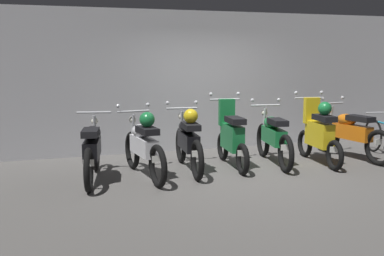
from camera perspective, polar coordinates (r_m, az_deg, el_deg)
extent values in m
plane|color=#565451|center=(7.98, 5.88, -5.33)|extent=(80.00, 80.00, 0.00)
cube|color=#ADADB2|center=(9.81, 0.77, 5.76)|extent=(16.00, 0.30, 2.85)
torus|color=black|center=(8.11, -11.66, -2.88)|extent=(0.21, 0.66, 0.65)
torus|color=black|center=(6.85, -12.52, -5.05)|extent=(0.21, 0.66, 0.65)
cube|color=black|center=(7.44, -12.10, -2.45)|extent=(0.37, 0.86, 0.28)
ellipsoid|color=black|center=(7.55, -12.05, -0.58)|extent=(0.34, 0.48, 0.22)
cube|color=black|center=(7.21, -12.30, -0.54)|extent=(0.33, 0.56, 0.10)
cylinder|color=#B7BABF|center=(7.90, -11.88, 1.88)|extent=(0.56, 0.14, 0.04)
cylinder|color=#B7BABF|center=(8.00, -11.76, -0.71)|extent=(0.09, 0.17, 0.65)
sphere|color=silver|center=(7.97, -11.81, 0.85)|extent=(0.12, 0.12, 0.12)
cube|color=white|center=(6.85, -12.53, -4.19)|extent=(0.16, 0.04, 0.10)
torus|color=black|center=(8.16, -7.31, -2.70)|extent=(0.16, 0.66, 0.65)
torus|color=black|center=(6.95, -4.20, -4.66)|extent=(0.16, 0.66, 0.65)
cube|color=silver|center=(7.51, -5.90, -2.19)|extent=(0.31, 0.85, 0.28)
ellipsoid|color=silver|center=(7.62, -6.29, -0.36)|extent=(0.30, 0.46, 0.22)
cube|color=black|center=(7.29, -5.49, -0.28)|extent=(0.29, 0.54, 0.10)
cylinder|color=#B7BABF|center=(7.95, -7.18, 2.04)|extent=(0.56, 0.09, 0.04)
sphere|color=#B7BABF|center=(7.87, -9.01, 2.66)|extent=(0.07, 0.07, 0.07)
sphere|color=#B7BABF|center=(8.02, -5.42, 2.84)|extent=(0.07, 0.07, 0.07)
cylinder|color=#B7BABF|center=(8.05, -7.24, -0.54)|extent=(0.07, 0.16, 0.65)
sphere|color=silver|center=(8.02, -7.27, 1.01)|extent=(0.12, 0.12, 0.12)
cube|color=white|center=(6.95, -4.28, -3.82)|extent=(0.16, 0.03, 0.10)
sphere|color=#197238|center=(7.27, -5.51, 1.04)|extent=(0.24, 0.24, 0.24)
torus|color=black|center=(8.56, -1.36, -2.09)|extent=(0.15, 0.66, 0.65)
torus|color=black|center=(7.31, 0.64, -3.96)|extent=(0.15, 0.66, 0.65)
cube|color=black|center=(7.90, -0.44, -1.61)|extent=(0.30, 0.85, 0.28)
ellipsoid|color=black|center=(8.01, -0.68, 0.14)|extent=(0.30, 0.46, 0.22)
cube|color=black|center=(7.68, -0.16, 0.21)|extent=(0.29, 0.54, 0.10)
cylinder|color=#B7BABF|center=(8.36, -1.24, 2.43)|extent=(0.56, 0.09, 0.04)
sphere|color=#B7BABF|center=(8.30, -3.01, 3.07)|extent=(0.07, 0.07, 0.07)
sphere|color=#B7BABF|center=(8.40, 0.50, 3.15)|extent=(0.07, 0.07, 0.07)
cylinder|color=#B7BABF|center=(8.45, -1.30, -0.03)|extent=(0.07, 0.16, 0.65)
sphere|color=silver|center=(8.42, -1.31, 1.45)|extent=(0.12, 0.12, 0.12)
cube|color=white|center=(7.32, 0.60, -3.15)|extent=(0.16, 0.03, 0.10)
sphere|color=gold|center=(7.65, -0.16, 1.47)|extent=(0.24, 0.24, 0.24)
torus|color=black|center=(8.78, 3.78, -2.24)|extent=(0.14, 0.54, 0.53)
torus|color=black|center=(7.71, 6.19, -3.81)|extent=(0.14, 0.54, 0.53)
cube|color=#197238|center=(8.19, 4.93, -1.12)|extent=(0.29, 0.75, 0.44)
cube|color=#197238|center=(8.46, 4.26, 1.94)|extent=(0.29, 0.15, 0.48)
cube|color=black|center=(7.99, 5.31, 0.95)|extent=(0.29, 0.54, 0.10)
cylinder|color=#B7BABF|center=(8.57, 4.01, 3.50)|extent=(0.56, 0.09, 0.04)
sphere|color=#B7BABF|center=(8.49, 2.33, 4.15)|extent=(0.07, 0.07, 0.07)
sphere|color=#B7BABF|center=(8.64, 5.67, 4.19)|extent=(0.07, 0.07, 0.07)
cylinder|color=#B7BABF|center=(8.67, 3.89, 0.44)|extent=(0.07, 0.15, 0.85)
sphere|color=silver|center=(8.63, 3.91, 2.54)|extent=(0.12, 0.12, 0.12)
cube|color=white|center=(7.71, 6.15, -3.05)|extent=(0.16, 0.03, 0.10)
torus|color=black|center=(9.18, 8.67, -1.46)|extent=(0.20, 0.66, 0.65)
torus|color=black|center=(7.96, 11.38, -3.09)|extent=(0.20, 0.66, 0.65)
cube|color=#197238|center=(8.53, 9.96, -0.96)|extent=(0.36, 0.86, 0.28)
ellipsoid|color=#197238|center=(8.65, 9.68, 0.65)|extent=(0.33, 0.48, 0.22)
cube|color=black|center=(8.32, 10.40, 0.73)|extent=(0.32, 0.55, 0.10)
cylinder|color=#B7BABF|center=(8.98, 8.96, 2.76)|extent=(0.56, 0.13, 0.04)
sphere|color=#B7BABF|center=(8.90, 7.37, 3.39)|extent=(0.07, 0.07, 0.07)
sphere|color=#B7BABF|center=(9.05, 10.55, 3.40)|extent=(0.07, 0.07, 0.07)
cylinder|color=#B7BABF|center=(9.08, 8.81, 0.47)|extent=(0.08, 0.17, 0.65)
sphere|color=silver|center=(9.05, 8.84, 1.85)|extent=(0.12, 0.12, 0.12)
cube|color=white|center=(7.97, 11.34, -2.34)|extent=(0.16, 0.04, 0.10)
torus|color=black|center=(9.32, 13.61, -1.83)|extent=(0.14, 0.54, 0.53)
torus|color=black|center=(8.31, 17.02, -3.22)|extent=(0.14, 0.54, 0.53)
cube|color=gold|center=(8.76, 15.29, -0.75)|extent=(0.30, 0.75, 0.44)
cube|color=gold|center=(9.01, 14.39, 2.11)|extent=(0.29, 0.15, 0.48)
cube|color=black|center=(8.58, 15.86, 1.18)|extent=(0.29, 0.54, 0.10)
cylinder|color=#B7BABF|center=(9.12, 14.06, 3.58)|extent=(0.56, 0.09, 0.04)
sphere|color=#B7BABF|center=(9.00, 12.59, 4.20)|extent=(0.07, 0.07, 0.07)
sphere|color=#B7BABF|center=(9.22, 15.53, 4.20)|extent=(0.07, 0.07, 0.07)
cylinder|color=#B7BABF|center=(9.21, 13.82, 0.69)|extent=(0.07, 0.15, 0.85)
sphere|color=silver|center=(9.17, 13.90, 2.67)|extent=(0.12, 0.12, 0.12)
cube|color=white|center=(8.31, 16.98, -2.52)|extent=(0.16, 0.03, 0.10)
sphere|color=#197238|center=(8.56, 15.91, 2.31)|extent=(0.24, 0.24, 0.24)
torus|color=black|center=(9.83, 16.18, -1.03)|extent=(0.19, 0.66, 0.65)
torus|color=black|center=(8.95, 21.89, -2.25)|extent=(0.19, 0.66, 0.65)
cube|color=orange|center=(9.35, 18.96, -0.47)|extent=(0.35, 0.86, 0.28)
ellipsoid|color=orange|center=(9.42, 18.34, 0.99)|extent=(0.33, 0.48, 0.22)
cube|color=black|center=(9.18, 19.86, 1.10)|extent=(0.32, 0.55, 0.10)
cylinder|color=#B7BABF|center=(9.67, 16.78, 2.91)|extent=(0.56, 0.13, 0.04)
sphere|color=#B7BABF|center=(9.48, 15.67, 3.46)|extent=(0.07, 0.07, 0.07)
sphere|color=#B7BABF|center=(9.84, 17.89, 3.54)|extent=(0.07, 0.07, 0.07)
cylinder|color=#B7BABF|center=(9.74, 16.47, 0.78)|extent=(0.08, 0.17, 0.65)
sphere|color=silver|center=(9.72, 16.52, 2.06)|extent=(0.12, 0.12, 0.12)
cube|color=white|center=(8.95, 21.80, -1.60)|extent=(0.16, 0.04, 0.10)
torus|color=black|center=(10.23, 21.22, -0.82)|extent=(0.16, 0.68, 0.68)
cylinder|color=#B7BABF|center=(10.06, 21.71, 1.76)|extent=(0.50, 0.12, 0.03)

